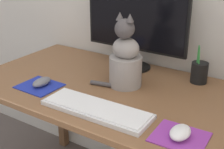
{
  "coord_description": "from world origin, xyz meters",
  "views": [
    {
      "loc": [
        0.66,
        -1.1,
        1.36
      ],
      "look_at": [
        0.01,
        -0.09,
        0.86
      ],
      "focal_mm": 50.0,
      "sensor_mm": 36.0,
      "label": 1
    }
  ],
  "objects": [
    {
      "name": "computer_mouse_right",
      "position": [
        0.37,
        -0.22,
        0.77
      ],
      "size": [
        0.07,
        0.1,
        0.04
      ],
      "color": "white",
      "rests_on": "mousepad_right"
    },
    {
      "name": "keyboard",
      "position": [
        0.03,
        -0.23,
        0.76
      ],
      "size": [
        0.45,
        0.16,
        0.02
      ],
      "rotation": [
        0.0,
        0.0,
        0.01
      ],
      "color": "silver",
      "rests_on": "desk"
    },
    {
      "name": "monitor",
      "position": [
        -0.08,
        0.27,
        1.01
      ],
      "size": [
        0.56,
        0.17,
        0.46
      ],
      "color": "black",
      "rests_on": "desk"
    },
    {
      "name": "mousepad_left",
      "position": [
        -0.33,
        -0.18,
        0.75
      ],
      "size": [
        0.19,
        0.17,
        0.0
      ],
      "rotation": [
        0.0,
        0.0,
        -0.02
      ],
      "color": "#1E2D9E",
      "rests_on": "desk"
    },
    {
      "name": "computer_mouse_left",
      "position": [
        -0.32,
        -0.17,
        0.77
      ],
      "size": [
        0.06,
        0.1,
        0.04
      ],
      "color": "slate",
      "rests_on": "mousepad_left"
    },
    {
      "name": "pen_cup",
      "position": [
        0.27,
        0.27,
        0.8
      ],
      "size": [
        0.08,
        0.08,
        0.18
      ],
      "color": "black",
      "rests_on": "desk"
    },
    {
      "name": "mousepad_right",
      "position": [
        0.37,
        -0.22,
        0.75
      ],
      "size": [
        0.19,
        0.17,
        0.0
      ],
      "rotation": [
        0.0,
        0.0,
        0.03
      ],
      "color": "purple",
      "rests_on": "desk"
    },
    {
      "name": "desk",
      "position": [
        0.0,
        0.0,
        0.66
      ],
      "size": [
        1.43,
        0.73,
        0.75
      ],
      "color": "brown",
      "rests_on": "ground_plane"
    },
    {
      "name": "cat",
      "position": [
        -0.01,
        0.05,
        0.88
      ],
      "size": [
        0.23,
        0.17,
        0.34
      ],
      "rotation": [
        0.0,
        0.0,
        -0.13
      ],
      "color": "gray",
      "rests_on": "desk"
    }
  ]
}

